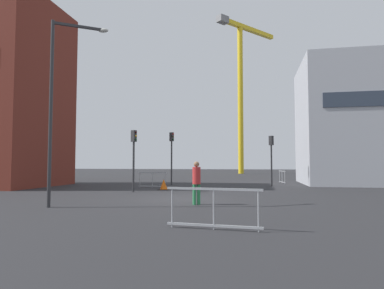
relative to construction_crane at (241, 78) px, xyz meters
name	(u,v)px	position (x,y,z in m)	size (l,w,h in m)	color
ground	(180,199)	(-1.50, -40.29, -16.22)	(160.00, 160.00, 0.00)	#28282B
office_block	(380,122)	(12.32, -26.39, -11.11)	(12.55, 8.37, 10.22)	#A8AAB2
construction_crane	(241,78)	(0.00, 0.00, 0.00)	(9.60, 10.75, 25.74)	yellow
streetlamp_tall	(59,95)	(-5.66, -44.07, -11.74)	(1.96, 1.27, 7.49)	#2D2D30
traffic_light_corner	(172,150)	(-4.39, -30.50, -13.43)	(0.38, 0.36, 4.18)	#2D2D30
traffic_light_island	(134,150)	(-5.14, -36.96, -13.70)	(0.39, 0.33, 3.73)	#2D2D30
traffic_light_verge	(271,152)	(3.31, -30.62, -13.67)	(0.37, 0.37, 3.78)	#232326
pedestrian_walking	(196,179)	(-0.36, -42.29, -15.17)	(0.34, 0.34, 1.80)	#2D844C
safety_barrier_right_run	(152,180)	(-5.09, -33.29, -15.66)	(2.11, 0.17, 1.08)	gray
safety_barrier_mid_span	(282,177)	(4.40, -26.33, -15.66)	(0.38, 2.15, 1.08)	#9EA0A5
safety_barrier_left_run	(214,208)	(0.97, -47.35, -15.66)	(2.56, 0.31, 1.08)	#9EA0A5
traffic_cone_orange	(164,185)	(-3.78, -35.02, -15.90)	(0.68, 0.68, 0.68)	black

